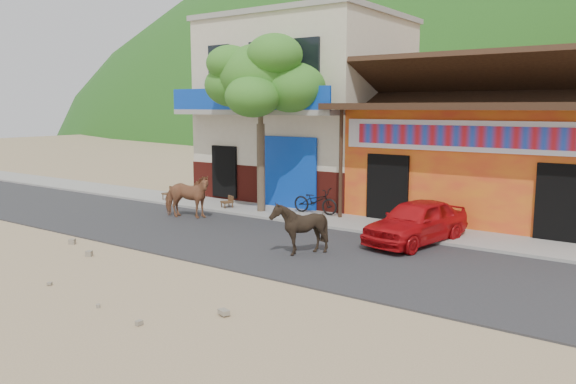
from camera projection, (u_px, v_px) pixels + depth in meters
name	position (u px, v px, depth m)	size (l,w,h in m)	color
ground	(263.00, 279.00, 12.15)	(120.00, 120.00, 0.00)	#9E825B
road	(324.00, 253.00, 14.16)	(60.00, 5.00, 0.04)	#28282B
sidewalk	(385.00, 228.00, 16.98)	(60.00, 2.00, 0.12)	gray
dance_club	(493.00, 164.00, 18.80)	(8.00, 6.00, 3.60)	orange
cafe_building	(307.00, 112.00, 22.83)	(7.00, 6.00, 7.00)	beige
tree	(261.00, 124.00, 18.99)	(3.00, 3.00, 6.00)	#2D721E
cow_tan	(187.00, 196.00, 18.50)	(0.78, 1.72, 1.45)	#9A5F3D
cow_dark	(299.00, 228.00, 13.90)	(1.09, 1.22, 1.35)	black
red_car	(416.00, 221.00, 15.07)	(1.41, 3.49, 1.19)	red
scooter	(315.00, 201.00, 18.87)	(0.58, 1.65, 0.87)	black
cafe_chair_left	(227.00, 197.00, 20.02)	(0.37, 0.37, 0.79)	#493218
cafe_chair_right	(169.00, 188.00, 21.74)	(0.43, 0.43, 0.93)	#482A18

